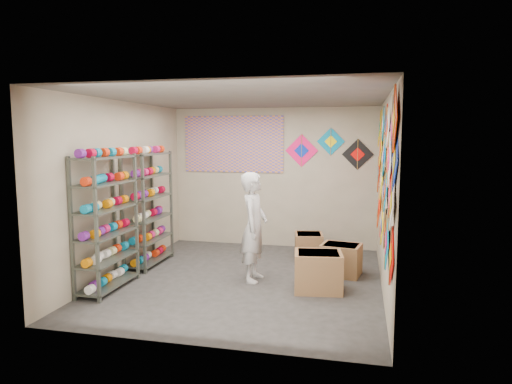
% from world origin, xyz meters
% --- Properties ---
extents(ground, '(4.50, 4.50, 0.00)m').
position_xyz_m(ground, '(0.00, 0.00, 0.00)').
color(ground, '#2B2825').
extents(room_walls, '(4.50, 4.50, 4.50)m').
position_xyz_m(room_walls, '(0.00, 0.00, 1.64)').
color(room_walls, tan).
rests_on(room_walls, ground).
extents(shelf_rack_front, '(0.40, 1.10, 1.90)m').
position_xyz_m(shelf_rack_front, '(-1.78, -0.85, 0.95)').
color(shelf_rack_front, '#4C5147').
rests_on(shelf_rack_front, ground).
extents(shelf_rack_back, '(0.40, 1.10, 1.90)m').
position_xyz_m(shelf_rack_back, '(-1.78, 0.45, 0.95)').
color(shelf_rack_back, '#4C5147').
rests_on(shelf_rack_back, ground).
extents(string_spools, '(0.12, 2.36, 0.12)m').
position_xyz_m(string_spools, '(-1.78, -0.20, 1.05)').
color(string_spools, '#E21B66').
rests_on(string_spools, ground).
extents(kite_wall_display, '(0.06, 4.28, 2.04)m').
position_xyz_m(kite_wall_display, '(1.98, -0.02, 1.66)').
color(kite_wall_display, '#E30702').
rests_on(kite_wall_display, room_walls).
extents(back_wall_kites, '(1.66, 0.02, 0.79)m').
position_xyz_m(back_wall_kites, '(1.05, 2.24, 1.91)').
color(back_wall_kites, '#FF0D61').
rests_on(back_wall_kites, room_walls).
extents(poster, '(2.00, 0.01, 1.10)m').
position_xyz_m(poster, '(-0.80, 2.23, 2.00)').
color(poster, '#57499F').
rests_on(poster, room_walls).
extents(shopkeeper, '(0.61, 0.41, 1.63)m').
position_xyz_m(shopkeeper, '(0.14, 0.00, 0.81)').
color(shopkeeper, beige).
rests_on(shopkeeper, ground).
extents(carton_a, '(0.72, 0.63, 0.54)m').
position_xyz_m(carton_a, '(1.12, -0.25, 0.27)').
color(carton_a, brown).
rests_on(carton_a, ground).
extents(carton_b, '(0.67, 0.58, 0.48)m').
position_xyz_m(carton_b, '(1.40, 0.56, 0.24)').
color(carton_b, brown).
rests_on(carton_b, ground).
extents(carton_c, '(0.56, 0.60, 0.46)m').
position_xyz_m(carton_c, '(0.81, 1.38, 0.23)').
color(carton_c, brown).
rests_on(carton_c, ground).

